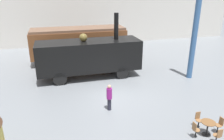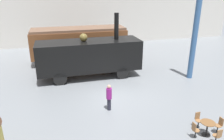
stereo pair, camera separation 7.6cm
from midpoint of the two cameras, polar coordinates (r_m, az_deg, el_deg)
The scene contains 11 objects.
ground_plane at distance 15.35m, azimuth 0.45°, elevation -6.91°, with size 80.00×80.00×0.00m, color gray.
backdrop_wall at distance 29.28m, azimuth -8.13°, elevation 15.26°, with size 44.00×0.15×9.00m.
passenger_coach_wooden at distance 22.56m, azimuth -8.77°, elevation 7.35°, with size 9.39×2.87×3.42m.
steam_locomotive at distance 18.20m, azimuth -6.06°, elevation 3.88°, with size 8.43×2.57×5.26m.
cafe_table_near at distance 12.38m, azimuth 23.59°, elevation -13.13°, with size 0.73×0.73×0.76m.
cafe_chair_0 at distance 12.87m, azimuth 21.47°, elevation -11.72°, with size 0.36×0.36×0.87m.
cafe_chair_1 at distance 11.99m, azimuth 20.75°, elevation -14.17°, with size 0.36×0.36×0.87m.
cafe_chair_2 at distance 11.97m, azimuth 25.82°, elevation -15.05°, with size 0.36×0.36×0.87m.
cafe_chair_3 at distance 12.86m, azimuth 26.15°, elevation -12.52°, with size 0.36×0.36×0.87m.
visitor_person at distance 13.35m, azimuth -0.88°, elevation -6.93°, with size 0.34×0.34×1.69m.
support_pillar at distance 18.58m, azimuth 20.77°, elevation 9.69°, with size 0.44×0.44×8.00m.
Camera 1 is at (-3.70, -13.12, 7.06)m, focal length 35.00 mm.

